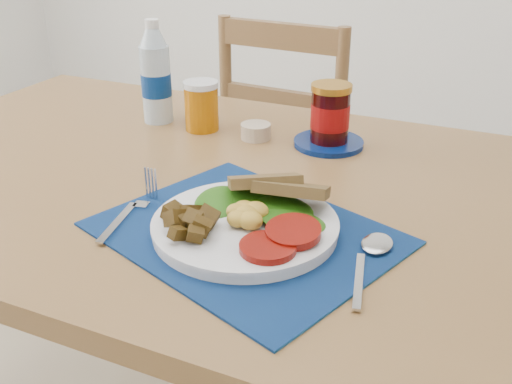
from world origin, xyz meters
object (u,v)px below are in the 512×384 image
chair_far (295,132)px  water_bottle (156,78)px  juice_glass (202,107)px  jam_on_saucer (330,119)px  breakfast_plate (241,221)px

chair_far → water_bottle: chair_far is taller
juice_glass → jam_on_saucer: bearing=4.4°
juice_glass → jam_on_saucer: jam_on_saucer is taller
chair_far → water_bottle: (-0.14, -0.52, 0.28)m
chair_far → water_bottle: 0.61m
chair_far → breakfast_plate: (0.25, -0.91, 0.21)m
breakfast_plate → juice_glass: bearing=102.6°
chair_far → jam_on_saucer: 0.62m
breakfast_plate → water_bottle: 0.56m
water_bottle → juice_glass: water_bottle is taller
breakfast_plate → jam_on_saucer: (0.01, 0.41, 0.03)m
breakfast_plate → juice_glass: juice_glass is taller
chair_far → water_bottle: bearing=78.0°
chair_far → breakfast_plate: size_ratio=3.98×
jam_on_saucer → juice_glass: bearing=-175.6°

